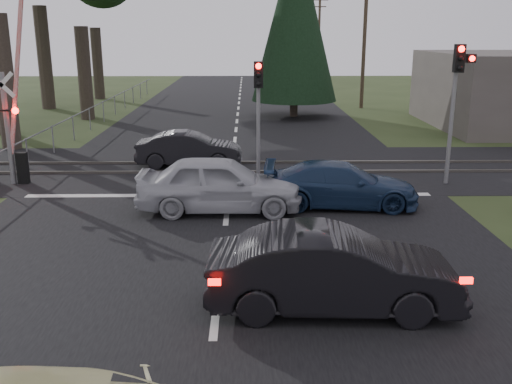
{
  "coord_description": "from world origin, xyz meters",
  "views": [
    {
      "loc": [
        0.6,
        -9.44,
        5.08
      ],
      "look_at": [
        0.81,
        3.98,
        1.3
      ],
      "focal_mm": 40.0,
      "sensor_mm": 36.0,
      "label": 1
    }
  ],
  "objects_px": {
    "utility_pole_far": "(319,35)",
    "traffic_signal_right": "(457,87)",
    "blue_sedan": "(341,185)",
    "traffic_signal_center": "(258,99)",
    "utility_pole_mid": "(364,37)",
    "dark_car_far": "(189,149)",
    "crossing_signal": "(14,125)",
    "silver_car": "(220,184)",
    "dark_hatchback": "(333,271)"
  },
  "relations": [
    {
      "from": "traffic_signal_right",
      "to": "utility_pole_far",
      "type": "relative_size",
      "value": 0.52
    },
    {
      "from": "dark_hatchback",
      "to": "traffic_signal_center",
      "type": "bearing_deg",
      "value": 8.77
    },
    {
      "from": "utility_pole_far",
      "to": "blue_sedan",
      "type": "relative_size",
      "value": 1.96
    },
    {
      "from": "silver_car",
      "to": "dark_car_far",
      "type": "height_order",
      "value": "silver_car"
    },
    {
      "from": "crossing_signal",
      "to": "silver_car",
      "type": "bearing_deg",
      "value": -24.49
    },
    {
      "from": "utility_pole_far",
      "to": "silver_car",
      "type": "relative_size",
      "value": 1.88
    },
    {
      "from": "traffic_signal_right",
      "to": "utility_pole_far",
      "type": "xyz_separation_m",
      "value": [
        0.95,
        45.53,
        1.41
      ]
    },
    {
      "from": "crossing_signal",
      "to": "traffic_signal_right",
      "type": "bearing_deg",
      "value": -1.21
    },
    {
      "from": "crossing_signal",
      "to": "silver_car",
      "type": "height_order",
      "value": "crossing_signal"
    },
    {
      "from": "blue_sedan",
      "to": "dark_car_far",
      "type": "height_order",
      "value": "dark_car_far"
    },
    {
      "from": "crossing_signal",
      "to": "dark_hatchback",
      "type": "xyz_separation_m",
      "value": [
        9.47,
        -9.42,
        -1.28
      ]
    },
    {
      "from": "traffic_signal_center",
      "to": "utility_pole_far",
      "type": "bearing_deg",
      "value": 80.4
    },
    {
      "from": "traffic_signal_center",
      "to": "utility_pole_mid",
      "type": "xyz_separation_m",
      "value": [
        7.5,
        19.32,
        1.92
      ]
    },
    {
      "from": "utility_pole_mid",
      "to": "blue_sedan",
      "type": "height_order",
      "value": "utility_pole_mid"
    },
    {
      "from": "traffic_signal_center",
      "to": "blue_sedan",
      "type": "distance_m",
      "value": 4.89
    },
    {
      "from": "traffic_signal_right",
      "to": "blue_sedan",
      "type": "height_order",
      "value": "traffic_signal_right"
    },
    {
      "from": "crossing_signal",
      "to": "dark_hatchback",
      "type": "height_order",
      "value": "crossing_signal"
    },
    {
      "from": "crossing_signal",
      "to": "traffic_signal_center",
      "type": "height_order",
      "value": "crossing_signal"
    },
    {
      "from": "utility_pole_mid",
      "to": "silver_car",
      "type": "bearing_deg",
      "value": -110.37
    },
    {
      "from": "utility_pole_mid",
      "to": "utility_pole_far",
      "type": "xyz_separation_m",
      "value": [
        0.0,
        25.0,
        0.0
      ]
    },
    {
      "from": "crossing_signal",
      "to": "dark_car_far",
      "type": "xyz_separation_m",
      "value": [
        5.61,
        2.63,
        -1.39
      ]
    },
    {
      "from": "traffic_signal_right",
      "to": "traffic_signal_center",
      "type": "bearing_deg",
      "value": 169.59
    },
    {
      "from": "utility_pole_far",
      "to": "blue_sedan",
      "type": "distance_m",
      "value": 48.44
    },
    {
      "from": "traffic_signal_center",
      "to": "traffic_signal_right",
      "type": "bearing_deg",
      "value": -10.41
    },
    {
      "from": "traffic_signal_center",
      "to": "dark_car_far",
      "type": "distance_m",
      "value": 3.83
    },
    {
      "from": "crossing_signal",
      "to": "blue_sedan",
      "type": "relative_size",
      "value": 1.52
    },
    {
      "from": "utility_pole_far",
      "to": "traffic_signal_right",
      "type": "bearing_deg",
      "value": -91.2
    },
    {
      "from": "traffic_signal_right",
      "to": "utility_pole_mid",
      "type": "distance_m",
      "value": 20.6
    },
    {
      "from": "traffic_signal_center",
      "to": "silver_car",
      "type": "xyz_separation_m",
      "value": [
        -1.2,
        -4.11,
        -1.99
      ]
    },
    {
      "from": "traffic_signal_right",
      "to": "dark_car_far",
      "type": "relative_size",
      "value": 1.16
    },
    {
      "from": "traffic_signal_right",
      "to": "blue_sedan",
      "type": "distance_m",
      "value": 5.51
    },
    {
      "from": "silver_car",
      "to": "dark_car_far",
      "type": "relative_size",
      "value": 1.18
    },
    {
      "from": "traffic_signal_center",
      "to": "utility_pole_mid",
      "type": "bearing_deg",
      "value": 68.79
    },
    {
      "from": "dark_hatchback",
      "to": "traffic_signal_right",
      "type": "bearing_deg",
      "value": -28.29
    },
    {
      "from": "traffic_signal_right",
      "to": "dark_car_far",
      "type": "height_order",
      "value": "traffic_signal_right"
    },
    {
      "from": "blue_sedan",
      "to": "dark_car_far",
      "type": "relative_size",
      "value": 1.13
    },
    {
      "from": "crossing_signal",
      "to": "traffic_signal_right",
      "type": "distance_m",
      "value": 14.88
    },
    {
      "from": "crossing_signal",
      "to": "traffic_signal_center",
      "type": "bearing_deg",
      "value": 6.15
    },
    {
      "from": "crossing_signal",
      "to": "utility_pole_mid",
      "type": "distance_m",
      "value": 25.78
    },
    {
      "from": "traffic_signal_center",
      "to": "blue_sedan",
      "type": "xyz_separation_m",
      "value": [
        2.4,
        -3.68,
        -2.14
      ]
    },
    {
      "from": "crossing_signal",
      "to": "blue_sedan",
      "type": "xyz_separation_m",
      "value": [
        10.68,
        -2.79,
        -1.39
      ]
    },
    {
      "from": "crossing_signal",
      "to": "traffic_signal_center",
      "type": "relative_size",
      "value": 1.7
    },
    {
      "from": "traffic_signal_right",
      "to": "silver_car",
      "type": "height_order",
      "value": "traffic_signal_right"
    },
    {
      "from": "silver_car",
      "to": "dark_hatchback",
      "type": "bearing_deg",
      "value": -158.04
    },
    {
      "from": "traffic_signal_center",
      "to": "utility_pole_far",
      "type": "height_order",
      "value": "utility_pole_far"
    },
    {
      "from": "traffic_signal_right",
      "to": "traffic_signal_center",
      "type": "xyz_separation_m",
      "value": [
        -6.55,
        1.2,
        -0.51
      ]
    },
    {
      "from": "traffic_signal_center",
      "to": "utility_pole_far",
      "type": "xyz_separation_m",
      "value": [
        7.5,
        44.32,
        1.92
      ]
    },
    {
      "from": "traffic_signal_right",
      "to": "crossing_signal",
      "type": "bearing_deg",
      "value": 178.79
    },
    {
      "from": "utility_pole_mid",
      "to": "blue_sedan",
      "type": "relative_size",
      "value": 1.96
    },
    {
      "from": "dark_car_far",
      "to": "utility_pole_mid",
      "type": "bearing_deg",
      "value": -29.55
    }
  ]
}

